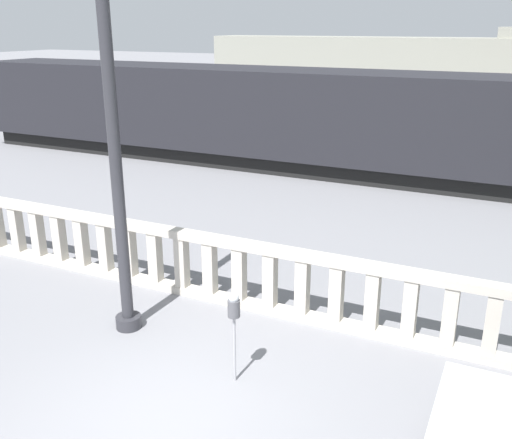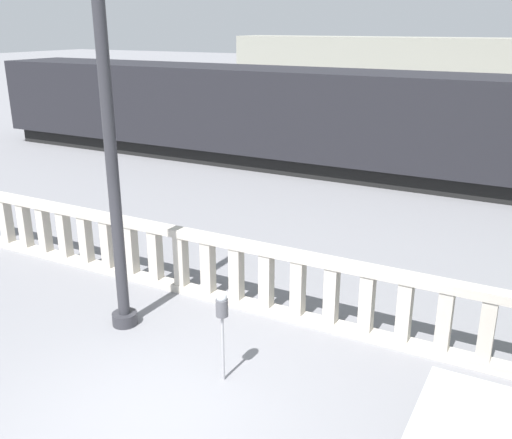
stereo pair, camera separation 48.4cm
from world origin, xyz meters
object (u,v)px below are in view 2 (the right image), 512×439
(lamppost, at_px, (108,116))
(train_far, at_px, (395,68))
(parking_meter, at_px, (222,311))
(train_near, at_px, (377,124))

(lamppost, distance_m, train_far, 30.16)
(parking_meter, height_order, train_far, train_far)
(lamppost, xyz_separation_m, train_near, (0.73, 10.90, -1.65))
(parking_meter, relative_size, train_far, 0.06)
(parking_meter, distance_m, train_near, 11.56)
(parking_meter, relative_size, train_near, 0.05)
(lamppost, bearing_deg, train_near, 86.19)
(parking_meter, bearing_deg, lamppost, 166.03)
(parking_meter, bearing_deg, train_far, 101.35)
(lamppost, xyz_separation_m, parking_meter, (2.19, -0.54, -2.30))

